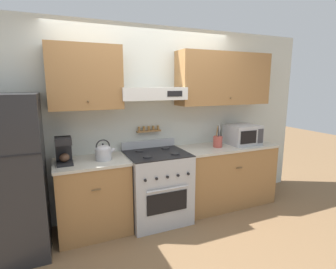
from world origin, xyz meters
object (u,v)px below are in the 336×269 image
Objects in this scene: stove_range at (157,186)px; tea_kettle at (103,152)px; refrigerator at (8,177)px; microwave at (243,135)px; utensil_crock at (218,141)px; coffee_maker at (64,150)px.

tea_kettle is (-0.67, 0.02, 0.53)m from stove_range.
refrigerator reaches higher than tea_kettle.
refrigerator is 1.00m from tea_kettle.
refrigerator reaches higher than stove_range.
stove_range is at bearing -178.31° from microwave.
utensil_crock is (1.61, 0.00, -0.01)m from tea_kettle.
refrigerator is 3.06m from microwave.
coffee_maker is 0.66× the size of microwave.
tea_kettle is at bearing -179.50° from microwave.
coffee_maker reaches higher than microwave.
microwave is (3.06, 0.09, 0.20)m from refrigerator.
coffee_maker is (-0.43, 0.03, 0.06)m from tea_kettle.
utensil_crock is at bearing -177.74° from microwave.
tea_kettle is 2.07m from microwave.
stove_range is 2.24× the size of microwave.
coffee_maker is at bearing 179.65° from microwave.
coffee_maker is 2.50m from microwave.
stove_range is 3.29× the size of utensil_crock.
utensil_crock reaches higher than coffee_maker.
stove_range is 1.70m from refrigerator.
coffee_maker is (-1.11, 0.06, 0.59)m from stove_range.
microwave is at bearing 1.69° from stove_range.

